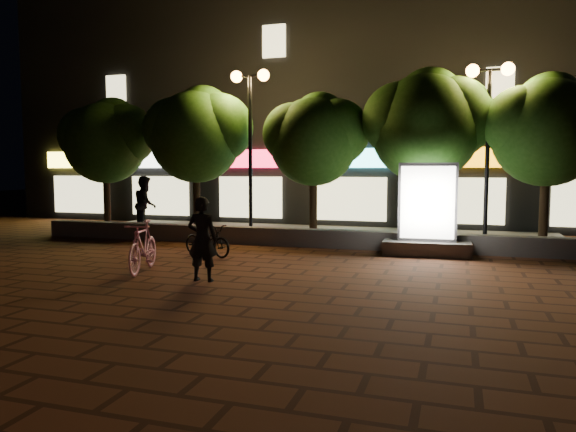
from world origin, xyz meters
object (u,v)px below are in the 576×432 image
at_px(ad_kiosk, 427,218).
at_px(scooter_pink, 143,247).
at_px(tree_right, 427,121).
at_px(tree_far_left, 108,138).
at_px(tree_far_right, 549,125).
at_px(tree_left, 198,131).
at_px(street_lamp_right, 489,107).
at_px(tree_mid, 316,136).
at_px(street_lamp_left, 250,110).
at_px(scooter_parked, 207,240).
at_px(rider, 202,239).
at_px(pedestrian, 145,204).

xyz_separation_m(ad_kiosk, scooter_pink, (-5.64, -4.23, -0.40)).
relative_size(tree_right, ad_kiosk, 2.15).
distance_m(tree_right, ad_kiosk, 3.27).
distance_m(tree_far_left, tree_far_right, 14.00).
distance_m(tree_left, street_lamp_right, 8.96).
distance_m(tree_mid, tree_right, 3.32).
distance_m(tree_left, street_lamp_left, 2.05).
bearing_deg(scooter_pink, ad_kiosk, 21.50).
xyz_separation_m(ad_kiosk, scooter_parked, (-5.27, -1.92, -0.55)).
bearing_deg(ad_kiosk, rider, -130.48).
height_order(rider, scooter_parked, rider).
bearing_deg(street_lamp_left, rider, -76.64).
xyz_separation_m(tree_left, rider, (3.46, -6.66, -2.61)).
distance_m(tree_left, scooter_parked, 5.40).
xyz_separation_m(tree_right, scooter_parked, (-5.11, -3.88, -3.16)).
bearing_deg(scooter_parked, tree_far_left, 75.10).
height_order(tree_left, tree_mid, tree_left).
height_order(tree_left, tree_right, tree_right).
xyz_separation_m(tree_right, pedestrian, (-9.14, -0.33, -2.54)).
height_order(scooter_pink, rider, rider).
bearing_deg(scooter_pink, tree_far_left, 115.35).
xyz_separation_m(tree_left, tree_far_right, (10.50, -0.00, -0.08)).
bearing_deg(street_lamp_right, tree_mid, 176.96).
bearing_deg(tree_far_left, street_lamp_right, -1.21).
height_order(tree_left, scooter_parked, tree_left).
relative_size(street_lamp_right, scooter_parked, 3.24).
xyz_separation_m(tree_far_left, tree_mid, (7.50, -0.00, -0.08)).
distance_m(ad_kiosk, pedestrian, 9.45).
bearing_deg(scooter_parked, tree_right, -33.36).
distance_m(tree_mid, street_lamp_right, 5.00).
distance_m(tree_left, tree_right, 7.30).
bearing_deg(tree_mid, tree_far_right, 0.00).
distance_m(tree_left, tree_mid, 4.00).
xyz_separation_m(tree_left, tree_mid, (4.00, -0.00, -0.23)).
bearing_deg(tree_far_right, tree_far_left, -180.00).
bearing_deg(tree_right, pedestrian, -177.94).
bearing_deg(tree_left, street_lamp_right, -1.68).
bearing_deg(tree_mid, ad_kiosk, -29.47).
height_order(tree_right, tree_far_right, tree_right).
height_order(tree_right, scooter_pink, tree_right).
relative_size(tree_far_left, tree_mid, 1.03).
relative_size(street_lamp_left, scooter_parked, 3.37).
height_order(tree_far_right, scooter_parked, tree_far_right).
height_order(ad_kiosk, rider, ad_kiosk).
height_order(tree_far_right, scooter_pink, tree_far_right).
relative_size(scooter_parked, pedestrian, 0.81).
relative_size(ad_kiosk, scooter_parked, 1.54).
relative_size(tree_far_right, scooter_pink, 2.60).
relative_size(scooter_pink, scooter_parked, 1.19).
bearing_deg(street_lamp_right, rider, -130.61).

